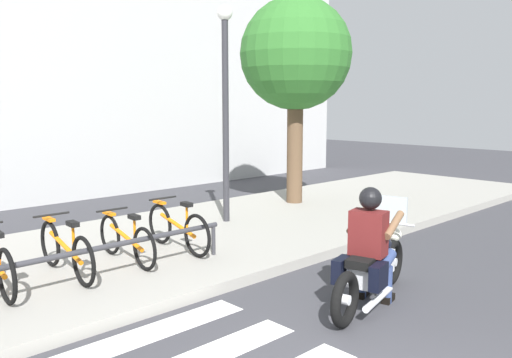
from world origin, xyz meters
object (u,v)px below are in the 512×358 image
tree_near_rack (296,56)px  bicycle_3 (126,239)px  motorcycle (372,267)px  rider (371,238)px  bicycle_4 (177,228)px  street_lamp (225,95)px  bike_rack (85,254)px  bicycle_2 (66,250)px

tree_near_rack → bicycle_3: bearing=-164.4°
motorcycle → rider: bearing=-168.8°
motorcycle → bicycle_4: bearing=102.4°
rider → street_lamp: (1.24, 4.07, 1.70)m
bicycle_4 → street_lamp: bearing=29.0°
bicycle_4 → tree_near_rack: size_ratio=0.36×
bicycle_3 → bike_rack: (-0.87, -0.56, 0.09)m
rider → bicycle_3: bearing=115.6°
bicycle_4 → bike_rack: bearing=-162.4°
street_lamp → tree_near_rack: size_ratio=0.88×
tree_near_rack → bike_rack: bearing=-161.6°
bicycle_4 → bike_rack: bicycle_4 is taller
rider → bicycle_2: size_ratio=0.83×
rider → bicycle_3: (-1.46, 3.05, -0.33)m
bicycle_2 → bicycle_3: size_ratio=1.08×
rider → bicycle_3: rider is taller
motorcycle → rider: rider is taller
bicycle_2 → motorcycle: bearing=-51.6°
rider → bicycle_3: 3.40m
bicycle_2 → street_lamp: street_lamp is taller
rider → bicycle_4: rider is taller
motorcycle → bicycle_2: motorcycle is taller
motorcycle → bicycle_2: (-2.41, 3.04, 0.05)m
bicycle_3 → bike_rack: bearing=-147.5°
bicycle_3 → bike_rack: 1.04m
rider → bike_rack: 3.43m
bicycle_2 → bicycle_3: 0.87m
bicycle_2 → bike_rack: (-0.00, -0.55, 0.07)m
bicycle_3 → street_lamp: 3.53m
rider → tree_near_rack: bearing=51.2°
tree_near_rack → bicycle_2: bearing=-166.6°
motorcycle → bicycle_2: 3.88m
motorcycle → bike_rack: 3.46m
rider → tree_near_rack: size_ratio=0.31×
bicycle_4 → rider: bearing=-79.1°
bicycle_4 → tree_near_rack: 5.28m
bicycle_3 → bike_rack: bicycle_3 is taller
bicycle_4 → tree_near_rack: tree_near_rack is taller
rider → bicycle_4: bearing=100.9°
bicycle_3 → bicycle_4: size_ratio=0.96×
motorcycle → bicycle_3: (-1.54, 3.04, 0.03)m
motorcycle → tree_near_rack: bearing=51.7°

